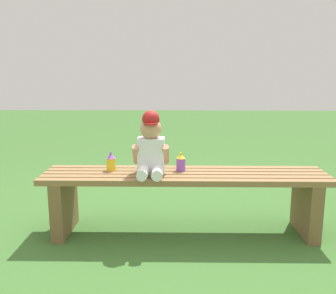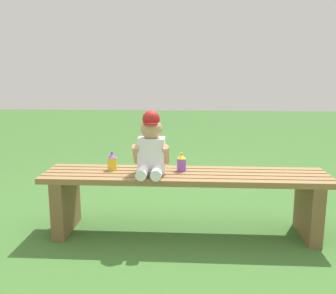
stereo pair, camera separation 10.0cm
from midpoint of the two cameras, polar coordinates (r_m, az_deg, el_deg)
ground_plane at (r=2.57m, az=3.70°, el=-12.89°), size 16.00×16.00×0.00m
park_bench at (r=2.46m, az=3.79°, el=-6.78°), size 1.83×0.38×0.41m
child_figure at (r=2.37m, az=-1.39°, el=0.08°), size 0.23×0.27×0.40m
sippy_cup_left at (r=2.51m, az=-7.38°, el=-2.18°), size 0.06×0.06×0.12m
sippy_cup_right at (r=2.46m, az=3.22°, el=-2.34°), size 0.06×0.06×0.12m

